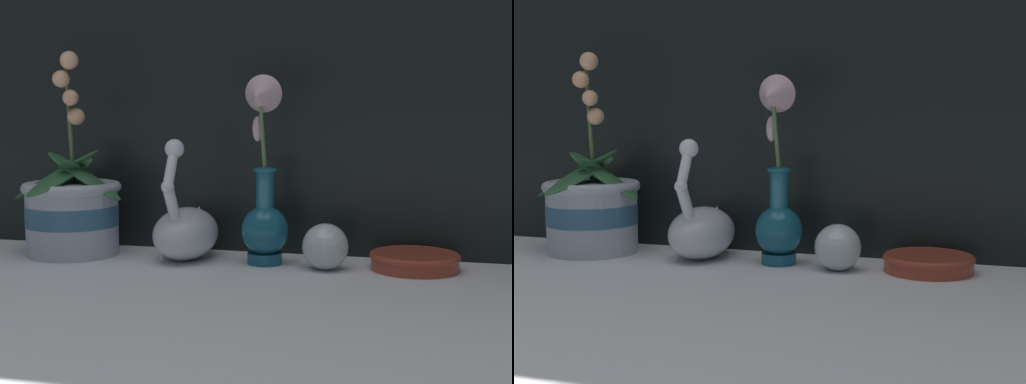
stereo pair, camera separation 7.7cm
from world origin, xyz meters
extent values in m
plane|color=white|center=(0.00, 0.00, 0.00)|extent=(2.80, 2.80, 0.00)
cylinder|color=#B2BCCC|center=(-0.33, 0.10, 0.07)|extent=(0.17, 0.17, 0.14)
cylinder|color=#386689|center=(-0.33, 0.10, 0.07)|extent=(0.17, 0.17, 0.04)
torus|color=#B2BCCC|center=(-0.33, 0.10, 0.13)|extent=(0.18, 0.18, 0.02)
cylinder|color=#4C6B3D|center=(-0.33, 0.10, 0.25)|extent=(0.01, 0.03, 0.23)
ellipsoid|color=#2D6038|center=(-0.30, 0.10, 0.15)|extent=(0.18, 0.08, 0.09)
ellipsoid|color=#2D6038|center=(-0.34, 0.13, 0.15)|extent=(0.09, 0.17, 0.07)
ellipsoid|color=#2D6038|center=(-0.36, 0.10, 0.15)|extent=(0.18, 0.07, 0.10)
ellipsoid|color=#2D6038|center=(-0.33, 0.07, 0.15)|extent=(0.07, 0.20, 0.07)
sphere|color=#E5A87F|center=(-0.32, 0.09, 0.36)|extent=(0.03, 0.03, 0.03)
sphere|color=#E5A87F|center=(-0.33, 0.08, 0.33)|extent=(0.03, 0.03, 0.03)
sphere|color=#E5A87F|center=(-0.31, 0.09, 0.29)|extent=(0.03, 0.03, 0.03)
sphere|color=#E5A87F|center=(-0.31, 0.10, 0.26)|extent=(0.03, 0.03, 0.03)
ellipsoid|color=white|center=(-0.10, 0.11, 0.05)|extent=(0.11, 0.17, 0.09)
cone|color=white|center=(-0.10, 0.18, 0.06)|extent=(0.06, 0.07, 0.07)
cylinder|color=white|center=(-0.10, 0.05, 0.11)|extent=(0.02, 0.06, 0.08)
sphere|color=white|center=(-0.10, 0.03, 0.14)|extent=(0.02, 0.02, 0.02)
cylinder|color=white|center=(-0.10, 0.04, 0.17)|extent=(0.02, 0.05, 0.07)
sphere|color=white|center=(-0.10, 0.06, 0.20)|extent=(0.03, 0.03, 0.03)
cylinder|color=#195B75|center=(0.04, 0.11, 0.01)|extent=(0.06, 0.06, 0.02)
ellipsoid|color=#195B75|center=(0.04, 0.11, 0.06)|extent=(0.08, 0.08, 0.09)
cylinder|color=#195B75|center=(0.04, 0.11, 0.13)|extent=(0.03, 0.03, 0.07)
torus|color=#195B75|center=(0.04, 0.11, 0.17)|extent=(0.04, 0.04, 0.01)
cylinder|color=#567A47|center=(0.04, 0.09, 0.22)|extent=(0.01, 0.04, 0.11)
cone|color=beige|center=(0.04, 0.07, 0.30)|extent=(0.07, 0.07, 0.07)
ellipsoid|color=beige|center=(0.03, 0.10, 0.24)|extent=(0.02, 0.02, 0.04)
sphere|color=silver|center=(0.16, 0.09, 0.04)|extent=(0.08, 0.08, 0.08)
cylinder|color=#A8422D|center=(0.30, 0.12, 0.01)|extent=(0.15, 0.15, 0.03)
torus|color=#A8422D|center=(0.30, 0.12, 0.02)|extent=(0.15, 0.15, 0.01)
camera|label=1|loc=(0.34, -1.10, 0.26)|focal=50.00mm
camera|label=2|loc=(0.41, -1.08, 0.26)|focal=50.00mm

